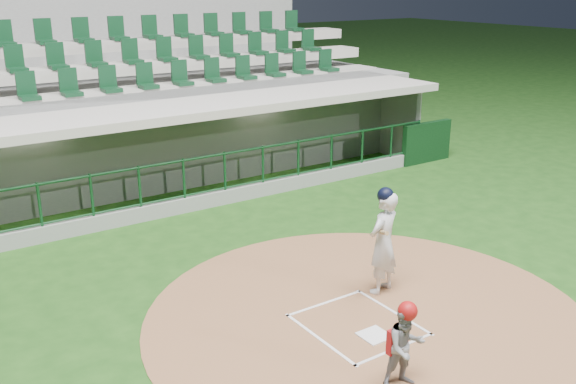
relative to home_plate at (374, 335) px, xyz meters
The scene contains 8 objects.
ground 0.70m from the home_plate, 90.00° to the left, with size 120.00×120.00×0.00m, color #194012.
dirt_circle 0.58m from the home_plate, 59.04° to the left, with size 7.20×7.20×0.01m, color brown.
home_plate is the anchor object (origin of this frame).
batter_box_chalk 0.40m from the home_plate, 90.00° to the left, with size 1.55×1.80×0.01m.
dugout_structure 8.58m from the home_plate, 89.15° to the left, with size 16.40×3.70×3.00m.
seating_deck 11.69m from the home_plate, 90.00° to the left, with size 17.00×6.72×5.15m.
batter 1.79m from the home_plate, 44.59° to the left, with size 0.92×0.94×1.90m.
catcher 1.39m from the home_plate, 113.94° to the right, with size 0.65×0.55×1.24m.
Camera 1 is at (-5.90, -7.07, 5.19)m, focal length 40.00 mm.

